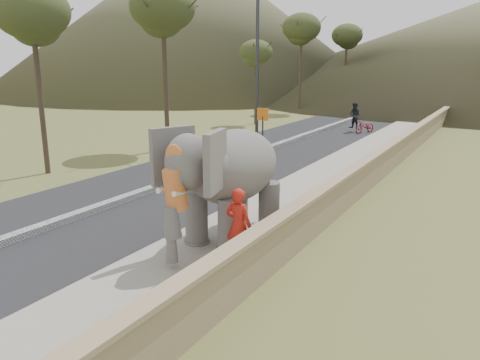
% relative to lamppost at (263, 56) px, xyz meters
% --- Properties ---
extents(ground, '(160.00, 160.00, 0.00)m').
position_rel_lamppost_xyz_m(ground, '(4.69, -14.87, -4.87)').
color(ground, olive).
rests_on(ground, ground).
extents(road, '(7.00, 120.00, 0.03)m').
position_rel_lamppost_xyz_m(road, '(-0.31, -4.87, -4.86)').
color(road, black).
rests_on(road, ground).
extents(median, '(0.35, 120.00, 0.22)m').
position_rel_lamppost_xyz_m(median, '(-0.31, -4.87, -4.76)').
color(median, black).
rests_on(median, ground).
extents(walkway, '(3.00, 120.00, 0.15)m').
position_rel_lamppost_xyz_m(walkway, '(4.69, -4.87, -4.80)').
color(walkway, '#9E9687').
rests_on(walkway, ground).
extents(parapet, '(0.30, 120.00, 1.10)m').
position_rel_lamppost_xyz_m(parapet, '(6.34, -4.87, -4.32)').
color(parapet, tan).
rests_on(parapet, ground).
extents(lamppost, '(1.76, 0.36, 8.00)m').
position_rel_lamppost_xyz_m(lamppost, '(0.00, 0.00, 0.00)').
color(lamppost, '#2E2E33').
rests_on(lamppost, ground).
extents(signboard, '(0.60, 0.08, 2.40)m').
position_rel_lamppost_xyz_m(signboard, '(0.19, -0.32, -3.23)').
color(signboard, '#2D2D33').
rests_on(signboard, ground).
extents(hill_left, '(60.00, 60.00, 22.00)m').
position_rel_lamppost_xyz_m(hill_left, '(-33.31, 40.13, 6.13)').
color(hill_left, brown).
rests_on(hill_left, ground).
extents(elephant_and_man, '(2.44, 4.23, 2.97)m').
position_rel_lamppost_xyz_m(elephant_and_man, '(4.71, -10.69, -3.25)').
color(elephant_and_man, slate).
rests_on(elephant_and_man, ground).
extents(motorcyclist, '(1.85, 1.85, 1.97)m').
position_rel_lamppost_xyz_m(motorcyclist, '(2.11, 9.94, -4.10)').
color(motorcyclist, maroon).
rests_on(motorcyclist, ground).
extents(trees, '(47.50, 42.95, 8.98)m').
position_rel_lamppost_xyz_m(trees, '(6.48, 14.83, -0.84)').
color(trees, '#473828').
rests_on(trees, ground).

